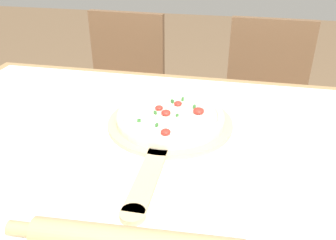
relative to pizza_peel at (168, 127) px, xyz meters
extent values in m
cube|color=#A87F51|center=(-0.05, -0.06, -0.03)|extent=(1.38, 0.91, 0.03)
cylinder|color=#A87F51|center=(-0.68, 0.34, -0.41)|extent=(0.06, 0.06, 0.74)
cube|color=silver|center=(-0.05, -0.06, -0.01)|extent=(1.30, 0.83, 0.00)
cylinder|color=#D6B784|center=(0.00, 0.03, 0.00)|extent=(0.33, 0.33, 0.01)
cube|color=#D6B784|center=(0.00, -0.22, 0.00)|extent=(0.05, 0.21, 0.01)
cylinder|color=#D6B784|center=(0.00, -0.33, 0.00)|extent=(0.05, 0.05, 0.01)
cylinder|color=beige|center=(0.00, 0.03, 0.01)|extent=(0.29, 0.29, 0.02)
torus|color=beige|center=(0.00, 0.03, 0.02)|extent=(0.29, 0.29, 0.02)
cylinder|color=white|center=(0.00, 0.03, 0.02)|extent=(0.25, 0.25, 0.00)
ellipsoid|color=red|center=(0.01, -0.08, 0.03)|extent=(0.02, 0.02, 0.01)
ellipsoid|color=red|center=(0.01, 0.08, 0.03)|extent=(0.02, 0.02, 0.01)
ellipsoid|color=red|center=(-0.04, 0.05, 0.03)|extent=(0.02, 0.02, 0.01)
ellipsoid|color=red|center=(-0.01, 0.02, 0.03)|extent=(0.03, 0.03, 0.01)
ellipsoid|color=red|center=(0.07, 0.05, 0.03)|extent=(0.03, 0.03, 0.02)
cube|color=#387533|center=(0.02, 0.12, 0.03)|extent=(0.01, 0.01, 0.01)
cube|color=#387533|center=(-0.07, -0.03, 0.03)|extent=(0.01, 0.01, 0.01)
cube|color=#387533|center=(0.06, 0.07, 0.03)|extent=(0.01, 0.01, 0.01)
cube|color=#387533|center=(-0.01, 0.10, 0.03)|extent=(0.01, 0.01, 0.01)
cube|color=#387533|center=(-0.04, 0.02, 0.03)|extent=(0.01, 0.01, 0.01)
cube|color=#387533|center=(-0.02, -0.04, 0.03)|extent=(0.01, 0.01, 0.01)
cube|color=#387533|center=(0.02, 0.02, 0.03)|extent=(0.01, 0.01, 0.01)
cylinder|color=tan|center=(-0.17, -0.42, 0.02)|extent=(0.05, 0.03, 0.03)
cube|color=brown|center=(-0.40, 0.70, -0.35)|extent=(0.42, 0.42, 0.02)
cube|color=brown|center=(-0.39, 0.88, -0.12)|extent=(0.38, 0.05, 0.44)
cylinder|color=brown|center=(-0.57, 0.54, -0.57)|extent=(0.04, 0.04, 0.42)
cylinder|color=brown|center=(-0.25, 0.53, -0.57)|extent=(0.04, 0.04, 0.42)
cylinder|color=brown|center=(-0.55, 0.86, -0.57)|extent=(0.04, 0.04, 0.42)
cylinder|color=brown|center=(-0.23, 0.85, -0.57)|extent=(0.04, 0.04, 0.42)
cube|color=brown|center=(0.30, 0.70, -0.35)|extent=(0.41, 0.41, 0.02)
cube|color=brown|center=(0.31, 0.88, -0.12)|extent=(0.38, 0.05, 0.44)
cylinder|color=brown|center=(0.14, 0.54, -0.57)|extent=(0.04, 0.04, 0.42)
cylinder|color=brown|center=(0.46, 0.53, -0.57)|extent=(0.04, 0.04, 0.42)
cylinder|color=brown|center=(0.15, 0.86, -0.57)|extent=(0.04, 0.04, 0.42)
cylinder|color=brown|center=(0.47, 0.85, -0.57)|extent=(0.04, 0.04, 0.42)
camera|label=1|loc=(0.16, -0.79, 0.47)|focal=38.00mm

